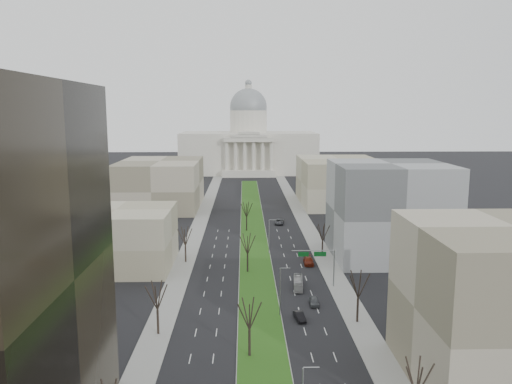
{
  "coord_description": "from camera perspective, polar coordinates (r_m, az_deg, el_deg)",
  "views": [
    {
      "loc": [
        -2.72,
        -30.86,
        37.05
      ],
      "look_at": [
        0.56,
        105.5,
        14.67
      ],
      "focal_mm": 35.0,
      "sensor_mm": 36.0,
      "label": 1
    }
  ],
  "objects": [
    {
      "name": "building_far_left",
      "position": [
        195.59,
        -10.86,
        0.9
      ],
      "size": [
        30.0,
        40.0,
        18.0
      ],
      "primitive_type": "cube",
      "color": "gray",
      "rests_on": "ground"
    },
    {
      "name": "ground",
      "position": [
        155.37,
        -0.34,
        -4.48
      ],
      "size": [
        600.0,
        600.0,
        0.0
      ],
      "primitive_type": "plane",
      "color": "black",
      "rests_on": "ground"
    },
    {
      "name": "median",
      "position": [
        154.36,
        -0.33,
        -4.53
      ],
      "size": [
        8.0,
        222.03,
        0.2
      ],
      "color": "#999993",
      "rests_on": "ground"
    },
    {
      "name": "tree_right_near",
      "position": [
        64.13,
        17.95,
        -19.43
      ],
      "size": [
        5.16,
        5.16,
        9.29
      ],
      "color": "black",
      "rests_on": "ground"
    },
    {
      "name": "sidewalk_left",
      "position": [
        132.01,
        -7.81,
        -7.04
      ],
      "size": [
        5.0,
        330.0,
        0.15
      ],
      "primitive_type": "cube",
      "color": "gray",
      "rests_on": "ground"
    },
    {
      "name": "building_far_right",
      "position": [
        201.42,
        9.43,
        1.19
      ],
      "size": [
        30.0,
        40.0,
        18.0
      ],
      "primitive_type": "cube",
      "color": "tan",
      "rests_on": "ground"
    },
    {
      "name": "building_tan_right",
      "position": [
        76.85,
        27.01,
        -11.56
      ],
      "size": [
        26.0,
        24.0,
        22.0
      ],
      "primitive_type": "cube",
      "color": "gray",
      "rests_on": "ground"
    },
    {
      "name": "box_van",
      "position": [
        107.21,
        4.85,
        -10.33
      ],
      "size": [
        2.5,
        7.83,
        2.15
      ],
      "primitive_type": "imported",
      "rotation": [
        0.0,
        0.0,
        -0.09
      ],
      "color": "#BBBBBB",
      "rests_on": "ground"
    },
    {
      "name": "tree_left_far",
      "position": [
        123.49,
        -8.1,
        -4.94
      ],
      "size": [
        5.28,
        5.28,
        9.5
      ],
      "color": "black",
      "rests_on": "ground"
    },
    {
      "name": "tree_median_c",
      "position": [
        153.83,
        -1.08,
        -1.95
      ],
      "size": [
        5.4,
        5.4,
        9.72
      ],
      "color": "black",
      "rests_on": "ground"
    },
    {
      "name": "car_black",
      "position": [
        92.13,
        5.0,
        -13.97
      ],
      "size": [
        2.13,
        4.35,
        1.37
      ],
      "primitive_type": "imported",
      "rotation": [
        0.0,
        0.0,
        0.17
      ],
      "color": "black",
      "rests_on": "ground"
    },
    {
      "name": "capitol",
      "position": [
        301.17,
        -0.86,
        5.37
      ],
      "size": [
        80.0,
        46.0,
        55.0
      ],
      "color": "beige",
      "rests_on": "ground"
    },
    {
      "name": "tree_left_mid",
      "position": [
        85.63,
        -11.25,
        -11.42
      ],
      "size": [
        5.4,
        5.4,
        9.72
      ],
      "color": "black",
      "rests_on": "ground"
    },
    {
      "name": "tree_right_far",
      "position": [
        128.15,
        7.63,
        -4.55
      ],
      "size": [
        5.04,
        5.04,
        9.07
      ],
      "color": "black",
      "rests_on": "ground"
    },
    {
      "name": "car_red",
      "position": [
        123.19,
        6.02,
        -7.84
      ],
      "size": [
        2.54,
        5.75,
        1.64
      ],
      "primitive_type": "imported",
      "rotation": [
        0.0,
        0.0,
        -0.04
      ],
      "color": "maroon",
      "rests_on": "ground"
    },
    {
      "name": "sidewalk_right",
      "position": [
        132.73,
        7.5,
        -6.94
      ],
      "size": [
        5.0,
        330.0,
        0.15
      ],
      "primitive_type": "cube",
      "color": "gray",
      "rests_on": "ground"
    },
    {
      "name": "tree_right_mid",
      "position": [
        90.31,
        11.63,
        -10.21
      ],
      "size": [
        5.52,
        5.52,
        9.94
      ],
      "color": "black",
      "rests_on": "ground"
    },
    {
      "name": "tree_median_a",
      "position": [
        76.97,
        -0.75,
        -13.67
      ],
      "size": [
        5.4,
        5.4,
        9.72
      ],
      "color": "black",
      "rests_on": "ground"
    },
    {
      "name": "car_grey_far",
      "position": [
        164.73,
        2.69,
        -3.41
      ],
      "size": [
        3.39,
        6.0,
        1.58
      ],
      "primitive_type": "imported",
      "rotation": [
        0.0,
        0.0,
        -0.14
      ],
      "color": "#4C4E54",
      "rests_on": "ground"
    },
    {
      "name": "building_beige_left",
      "position": [
        123.47,
        -15.59,
        -5.12
      ],
      "size": [
        26.0,
        22.0,
        14.0
      ],
      "primitive_type": "cube",
      "color": "tan",
      "rests_on": "ground"
    },
    {
      "name": "mast_arm_signs",
      "position": [
        106.76,
        7.48,
        -7.61
      ],
      "size": [
        9.12,
        0.24,
        8.09
      ],
      "color": "gray",
      "rests_on": "ground"
    },
    {
      "name": "building_grey_right",
      "position": [
        130.65,
        14.98,
        -2.06
      ],
      "size": [
        28.0,
        26.0,
        24.0
      ],
      "primitive_type": "cube",
      "color": "slate",
      "rests_on": "ground"
    },
    {
      "name": "car_grey_near",
      "position": [
        98.87,
        6.65,
        -12.31
      ],
      "size": [
        1.76,
        4.26,
        1.44
      ],
      "primitive_type": "imported",
      "rotation": [
        0.0,
        0.0,
        -0.01
      ],
      "color": "#4B4E53",
      "rests_on": "ground"
    },
    {
      "name": "tree_median_b",
      "position": [
        114.86,
        -0.98,
        -5.85
      ],
      "size": [
        5.4,
        5.4,
        9.72
      ],
      "color": "black",
      "rests_on": "ground"
    },
    {
      "name": "streetlamp_median_c",
      "position": [
        130.09,
        1.53,
        -5.04
      ],
      "size": [
        1.9,
        0.2,
        9.16
      ],
      "color": "gray",
      "rests_on": "ground"
    },
    {
      "name": "streetlamp_median_b",
      "position": [
        91.94,
        2.81,
        -11.22
      ],
      "size": [
        1.9,
        0.2,
        9.16
      ],
      "color": "gray",
      "rests_on": "ground"
    }
  ]
}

